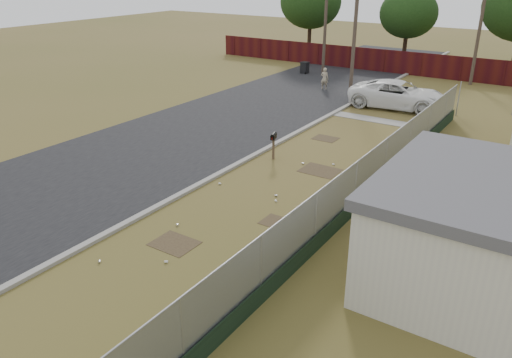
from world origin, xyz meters
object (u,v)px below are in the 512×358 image
Objects in this scene: mailbox at (274,138)px; pedestrian at (325,78)px; trash_bin at (305,68)px; pickup_truck at (399,95)px.

pedestrian is at bearing 107.09° from mailbox.
mailbox reaches higher than trash_bin.
trash_bin is at bearing 114.16° from mailbox.
mailbox is 0.82× the size of pedestrian.
mailbox is 1.35× the size of trash_bin.
trash_bin is at bearing 51.75° from pickup_truck.
mailbox is 0.21× the size of pickup_truck.
pickup_truck is at bearing -32.28° from trash_bin.
trash_bin is at bearing -55.25° from pedestrian.
pedestrian is (-4.22, 13.71, -0.23)m from mailbox.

